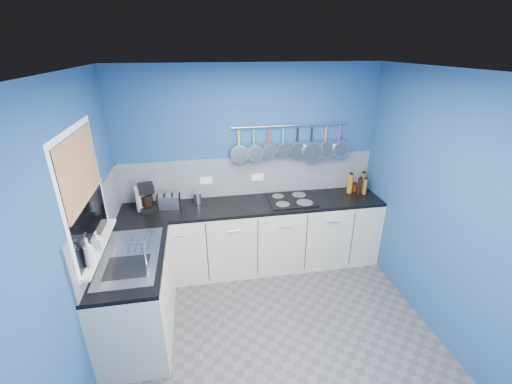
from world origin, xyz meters
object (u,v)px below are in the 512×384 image
object	(u,v)px
toaster	(169,201)
canister	(198,198)
soap_bottle_b	(97,241)
soap_bottle_a	(89,252)
coffee_maker	(147,198)
paper_towel	(142,199)
hob	(291,200)

from	to	relation	value
toaster	canister	xyz separation A→B (m)	(0.33, 0.08, -0.01)
soap_bottle_b	canister	bearing A→B (deg)	52.27
soap_bottle_a	toaster	xyz separation A→B (m)	(0.53, 1.26, -0.19)
coffee_maker	soap_bottle_a	bearing A→B (deg)	-115.99
soap_bottle_b	coffee_maker	world-z (taller)	soap_bottle_b
soap_bottle_a	canister	distance (m)	1.60
paper_towel	coffee_maker	world-z (taller)	coffee_maker
coffee_maker	canister	distance (m)	0.59
soap_bottle_b	canister	xyz separation A→B (m)	(0.86, 1.11, -0.17)
soap_bottle_a	paper_towel	size ratio (longest dim) A/B	0.82
coffee_maker	canister	size ratio (longest dim) A/B	2.34
soap_bottle_b	paper_towel	world-z (taller)	soap_bottle_b
soap_bottle_a	hob	bearing A→B (deg)	31.10
paper_towel	hob	distance (m)	1.79
soap_bottle_a	coffee_maker	world-z (taller)	soap_bottle_a
soap_bottle_b	toaster	world-z (taller)	soap_bottle_b
paper_towel	hob	xyz separation A→B (m)	(1.78, -0.04, -0.14)
soap_bottle_a	paper_towel	bearing A→B (deg)	79.74
soap_bottle_a	soap_bottle_b	world-z (taller)	soap_bottle_a
toaster	canister	size ratio (longest dim) A/B	1.84
canister	hob	xyz separation A→B (m)	(1.15, -0.13, -0.06)
coffee_maker	toaster	size ratio (longest dim) A/B	1.27
soap_bottle_b	soap_bottle_a	bearing A→B (deg)	-90.00
soap_bottle_b	paper_towel	xyz separation A→B (m)	(0.23, 1.02, -0.09)
soap_bottle_a	canister	xyz separation A→B (m)	(0.86, 1.34, -0.20)
paper_towel	hob	world-z (taller)	paper_towel
coffee_maker	toaster	xyz separation A→B (m)	(0.24, 0.02, -0.08)
soap_bottle_a	soap_bottle_b	distance (m)	0.23
canister	hob	world-z (taller)	canister
soap_bottle_b	hob	world-z (taller)	soap_bottle_b
coffee_maker	toaster	world-z (taller)	coffee_maker
coffee_maker	hob	distance (m)	1.73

